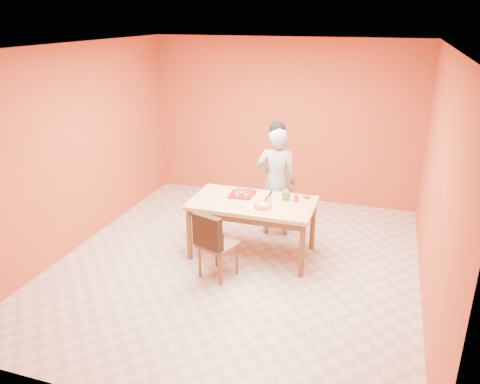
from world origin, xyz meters
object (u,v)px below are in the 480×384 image
(red_dinner_plate, at_px, (248,192))
(sponge_cake, at_px, (263,206))
(egg_ornament, at_px, (286,194))
(magenta_glass, at_px, (296,198))
(checker_tin, at_px, (306,197))
(person, at_px, (276,182))
(pastry_platter, at_px, (241,195))
(dining_table, at_px, (253,208))
(dining_chair, at_px, (218,243))

(red_dinner_plate, bearing_deg, sponge_cake, -55.47)
(egg_ornament, height_order, magenta_glass, egg_ornament)
(sponge_cake, xyz_separation_m, checker_tin, (0.45, 0.54, -0.02))
(checker_tin, bearing_deg, red_dinner_plate, -176.62)
(person, distance_m, pastry_platter, 0.66)
(magenta_glass, bearing_deg, person, 125.92)
(dining_table, distance_m, sponge_cake, 0.31)
(red_dinner_plate, height_order, sponge_cake, sponge_cake)
(egg_ornament, bearing_deg, dining_table, -169.03)
(person, xyz_separation_m, magenta_glass, (0.40, -0.55, 0.01))
(dining_table, height_order, checker_tin, checker_tin)
(checker_tin, bearing_deg, egg_ornament, -147.20)
(person, distance_m, checker_tin, 0.63)
(checker_tin, bearing_deg, dining_table, -152.40)
(dining_chair, distance_m, red_dinner_plate, 1.04)
(sponge_cake, height_order, magenta_glass, magenta_glass)
(dining_table, height_order, sponge_cake, sponge_cake)
(dining_table, xyz_separation_m, magenta_glass, (0.53, 0.17, 0.14))
(person, relative_size, checker_tin, 15.87)
(dining_chair, xyz_separation_m, egg_ornament, (0.63, 0.87, 0.38))
(sponge_cake, relative_size, checker_tin, 2.31)
(dining_table, height_order, pastry_platter, pastry_platter)
(dining_chair, height_order, red_dinner_plate, dining_chair)
(pastry_platter, relative_size, red_dinner_plate, 1.33)
(dining_table, relative_size, magenta_glass, 17.59)
(egg_ornament, bearing_deg, checker_tin, 19.62)
(dining_chair, bearing_deg, pastry_platter, 106.15)
(pastry_platter, bearing_deg, person, 59.07)
(egg_ornament, bearing_deg, red_dinner_plate, 155.38)
(pastry_platter, distance_m, red_dinner_plate, 0.15)
(person, relative_size, red_dinner_plate, 6.85)
(red_dinner_plate, relative_size, egg_ornament, 1.52)
(dining_chair, xyz_separation_m, pastry_platter, (0.03, 0.85, 0.31))
(dining_chair, relative_size, pastry_platter, 2.83)
(dining_table, xyz_separation_m, person, (0.14, 0.72, 0.13))
(dining_chair, height_order, person, person)
(person, bearing_deg, magenta_glass, 115.68)
(dining_table, height_order, dining_chair, dining_chair)
(dining_chair, relative_size, sponge_cake, 3.79)
(magenta_glass, xyz_separation_m, checker_tin, (0.11, 0.17, -0.03))
(sponge_cake, distance_m, checker_tin, 0.70)
(pastry_platter, relative_size, checker_tin, 3.09)
(person, height_order, sponge_cake, person)
(dining_chair, bearing_deg, magenta_glass, 66.54)
(red_dinner_plate, distance_m, sponge_cake, 0.60)
(sponge_cake, height_order, egg_ornament, egg_ornament)
(magenta_glass, bearing_deg, checker_tin, 57.52)
(red_dinner_plate, relative_size, sponge_cake, 1.00)
(dining_table, bearing_deg, dining_chair, -108.34)
(dining_chair, xyz_separation_m, person, (0.37, 1.42, 0.34))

